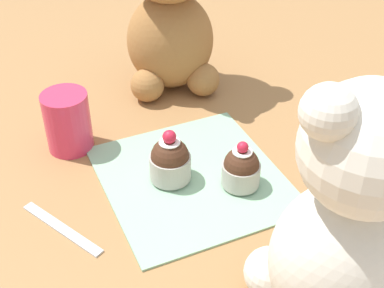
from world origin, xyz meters
TOP-DOWN VIEW (x-y plane):
  - ground_plane at (0.00, 0.00)m, footprint 4.00×4.00m
  - knitted_placemat at (0.00, 0.00)m, footprint 0.22×0.23m
  - teddy_bear_cream at (-0.04, 0.23)m, footprint 0.14×0.14m
  - teddy_bear_tan at (-0.07, -0.23)m, footprint 0.16×0.15m
  - cupcake_near_cream_bear at (-0.05, 0.04)m, footprint 0.05×0.05m
  - cupcake_near_tan_bear at (0.03, -0.01)m, footprint 0.05×0.05m
  - juice_glass at (0.12, -0.13)m, footprint 0.06×0.06m
  - teaspoon at (0.17, 0.02)m, footprint 0.07×0.12m

SIDE VIEW (x-z plane):
  - ground_plane at x=0.00m, z-range 0.00..0.00m
  - teaspoon at x=0.17m, z-range 0.00..0.01m
  - knitted_placemat at x=0.00m, z-range 0.00..0.01m
  - cupcake_near_cream_bear at x=-0.05m, z-range 0.00..0.06m
  - cupcake_near_tan_bear at x=0.03m, z-range 0.00..0.07m
  - juice_glass at x=0.12m, z-range 0.00..0.08m
  - teddy_bear_cream at x=-0.04m, z-range -0.01..0.25m
  - teddy_bear_tan at x=-0.07m, z-range 0.00..0.27m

